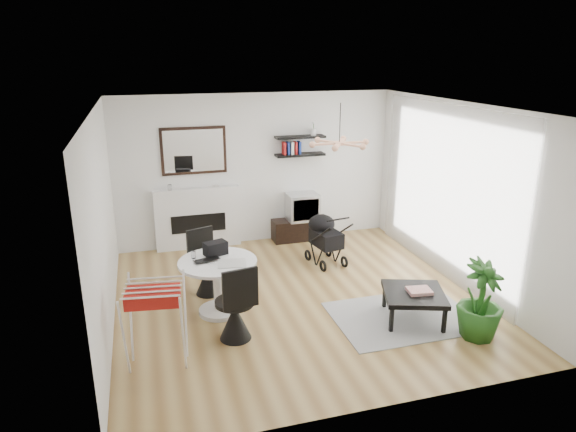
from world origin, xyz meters
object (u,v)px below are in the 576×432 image
object	(u,v)px
fireplace	(197,211)
dining_table	(218,279)
potted_plant	(481,300)
tv_console	(301,229)
crt_tv	(302,206)
coffee_table	(414,295)
stroller	(325,241)
drying_rack	(156,324)

from	to	relation	value
fireplace	dining_table	bearing A→B (deg)	-90.72
fireplace	potted_plant	distance (m)	4.99
tv_console	crt_tv	world-z (taller)	crt_tv
crt_tv	potted_plant	size ratio (longest dim) A/B	0.57
fireplace	potted_plant	world-z (taller)	fireplace
coffee_table	potted_plant	xyz separation A→B (m)	(0.56, -0.60, 0.14)
dining_table	tv_console	bearing A→B (deg)	51.70
tv_console	stroller	xyz separation A→B (m)	(0.05, -1.17, 0.19)
drying_rack	stroller	world-z (taller)	drying_rack
fireplace	stroller	xyz separation A→B (m)	(1.93, -1.29, -0.30)
drying_rack	potted_plant	world-z (taller)	potted_plant
coffee_table	fireplace	bearing A→B (deg)	124.58
dining_table	potted_plant	world-z (taller)	potted_plant
dining_table	potted_plant	bearing A→B (deg)	-26.87
dining_table	coffee_table	xyz separation A→B (m)	(2.41, -0.90, -0.14)
fireplace	crt_tv	world-z (taller)	fireplace
fireplace	coffee_table	xyz separation A→B (m)	(2.37, -3.44, -0.33)
crt_tv	potted_plant	xyz separation A→B (m)	(1.02, -3.92, -0.14)
coffee_table	potted_plant	distance (m)	0.83
tv_console	coffee_table	world-z (taller)	coffee_table
dining_table	drying_rack	size ratio (longest dim) A/B	1.06
crt_tv	coffee_table	world-z (taller)	crt_tv
tv_console	crt_tv	distance (m)	0.45
fireplace	tv_console	distance (m)	1.95
stroller	coffee_table	distance (m)	2.20
fireplace	drying_rack	distance (m)	3.66
fireplace	crt_tv	distance (m)	1.91
crt_tv	stroller	distance (m)	1.19
dining_table	stroller	world-z (taller)	stroller
dining_table	coffee_table	bearing A→B (deg)	-20.58
tv_console	fireplace	bearing A→B (deg)	176.40
dining_table	stroller	distance (m)	2.33
tv_console	coffee_table	bearing A→B (deg)	-81.57
crt_tv	fireplace	bearing A→B (deg)	176.35
tv_console	drying_rack	xyz separation A→B (m)	(-2.76, -3.43, 0.32)
tv_console	drying_rack	size ratio (longest dim) A/B	1.08
drying_rack	stroller	bearing A→B (deg)	46.84
tv_console	drying_rack	distance (m)	4.41
drying_rack	crt_tv	bearing A→B (deg)	58.86
fireplace	crt_tv	xyz separation A→B (m)	(1.91, -0.12, -0.04)
dining_table	potted_plant	size ratio (longest dim) A/B	1.04
potted_plant	fireplace	bearing A→B (deg)	125.95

